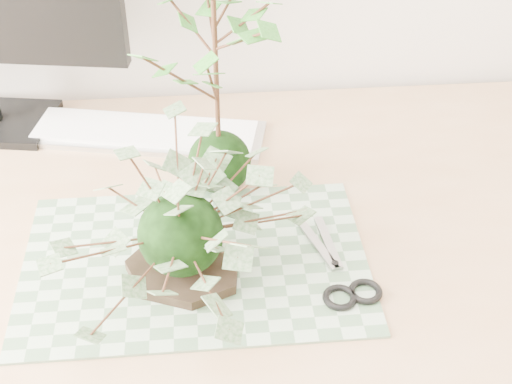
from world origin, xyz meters
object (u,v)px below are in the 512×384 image
at_px(ivy_kokedama, 178,202).
at_px(maple_kokedama, 214,17).
at_px(keyboard, 145,133).
at_px(desk, 204,254).

relative_size(ivy_kokedama, maple_kokedama, 1.02).
distance_m(ivy_kokedama, maple_kokedama, 0.26).
bearing_deg(keyboard, maple_kokedama, -40.23).
height_order(desk, keyboard, keyboard).
bearing_deg(desk, ivy_kokedama, -100.85).
distance_m(maple_kokedama, keyboard, 0.34).
relative_size(desk, ivy_kokedama, 3.87).
bearing_deg(keyboard, ivy_kokedama, -67.66).
xyz_separation_m(desk, maple_kokedama, (0.03, 0.06, 0.37)).
bearing_deg(maple_kokedama, desk, -119.00).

